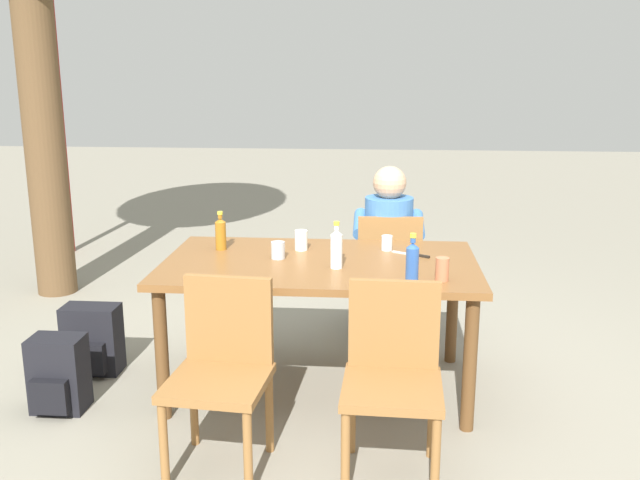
% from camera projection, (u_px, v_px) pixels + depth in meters
% --- Properties ---
extents(ground_plane, '(24.00, 24.00, 0.00)m').
position_uv_depth(ground_plane, '(320.00, 386.00, 4.12)').
color(ground_plane, gray).
extents(dining_table, '(1.74, 1.03, 0.76)m').
position_uv_depth(dining_table, '(320.00, 275.00, 3.95)').
color(dining_table, brown).
rests_on(dining_table, ground_plane).
extents(chair_far_right, '(0.46, 0.46, 0.87)m').
position_uv_depth(chair_far_right, '(388.00, 269.00, 4.75)').
color(chair_far_right, olive).
rests_on(chair_far_right, ground_plane).
extents(chair_near_right, '(0.45, 0.45, 0.87)m').
position_uv_depth(chair_near_right, '(393.00, 369.00, 3.18)').
color(chair_near_right, olive).
rests_on(chair_near_right, ground_plane).
extents(chair_near_left, '(0.48, 0.48, 0.87)m').
position_uv_depth(chair_near_left, '(222.00, 363.00, 3.24)').
color(chair_near_left, olive).
rests_on(chair_near_left, ground_plane).
extents(person_in_white_shirt, '(0.47, 0.62, 1.18)m').
position_uv_depth(person_in_white_shirt, '(388.00, 241.00, 4.82)').
color(person_in_white_shirt, '#3D70B2').
rests_on(person_in_white_shirt, ground_plane).
extents(bottle_amber, '(0.06, 0.06, 0.23)m').
position_uv_depth(bottle_amber, '(221.00, 233.00, 4.16)').
color(bottle_amber, '#996019').
rests_on(bottle_amber, dining_table).
extents(bottle_clear, '(0.06, 0.06, 0.26)m').
position_uv_depth(bottle_clear, '(336.00, 248.00, 3.77)').
color(bottle_clear, white).
rests_on(bottle_clear, dining_table).
extents(bottle_blue, '(0.06, 0.06, 0.26)m').
position_uv_depth(bottle_blue, '(412.00, 263.00, 3.48)').
color(bottle_blue, '#2D56A3').
rests_on(bottle_blue, dining_table).
extents(cup_terracotta, '(0.07, 0.07, 0.12)m').
position_uv_depth(cup_terracotta, '(442.00, 269.00, 3.56)').
color(cup_terracotta, '#BC6B47').
rests_on(cup_terracotta, dining_table).
extents(cup_glass, '(0.06, 0.06, 0.09)m').
position_uv_depth(cup_glass, '(387.00, 243.00, 4.15)').
color(cup_glass, silver).
rests_on(cup_glass, dining_table).
extents(cup_white, '(0.07, 0.07, 0.12)m').
position_uv_depth(cup_white, '(301.00, 240.00, 4.15)').
color(cup_white, white).
rests_on(cup_white, dining_table).
extents(cup_steel, '(0.08, 0.08, 0.10)m').
position_uv_depth(cup_steel, '(278.00, 250.00, 3.97)').
color(cup_steel, '#B2B7BC').
rests_on(cup_steel, dining_table).
extents(table_knife, '(0.22, 0.14, 0.01)m').
position_uv_depth(table_knife, '(414.00, 255.00, 4.05)').
color(table_knife, silver).
rests_on(table_knife, dining_table).
extents(backpack_by_near_side, '(0.28, 0.25, 0.41)m').
position_uv_depth(backpack_by_near_side, '(58.00, 376.00, 3.79)').
color(backpack_by_near_side, black).
rests_on(backpack_by_near_side, ground_plane).
extents(backpack_by_far_side, '(0.33, 0.24, 0.42)m').
position_uv_depth(backpack_by_far_side, '(92.00, 341.00, 4.27)').
color(backpack_by_far_side, black).
rests_on(backpack_by_far_side, ground_plane).
extents(lamp_post, '(0.56, 0.20, 3.10)m').
position_uv_depth(lamp_post, '(52.00, 27.00, 6.60)').
color(lamp_post, maroon).
rests_on(lamp_post, ground_plane).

